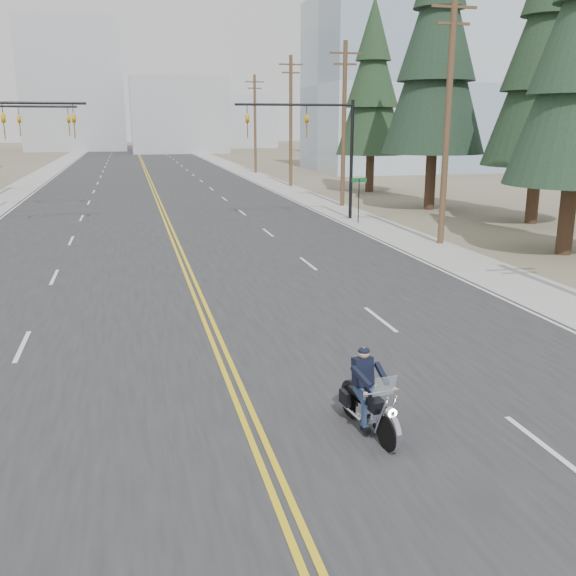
{
  "coord_description": "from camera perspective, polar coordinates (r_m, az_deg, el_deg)",
  "views": [
    {
      "loc": [
        -2.02,
        -5.06,
        5.7
      ],
      "look_at": [
        1.77,
        10.35,
        1.6
      ],
      "focal_mm": 40.0,
      "sensor_mm": 36.0,
      "label": 1
    }
  ],
  "objects": [
    {
      "name": "traffic_mast_far",
      "position": [
        45.65,
        -23.56,
        12.28
      ],
      "size": [
        6.1,
        0.26,
        7.0
      ],
      "color": "black",
      "rests_on": "ground"
    },
    {
      "name": "sidewalk_left",
      "position": [
        75.87,
        -21.22,
        9.22
      ],
      "size": [
        3.0,
        200.0,
        0.01
      ],
      "primitive_type": "cube",
      "color": "#A5A5A0",
      "rests_on": "ground"
    },
    {
      "name": "sidewalk_right",
      "position": [
        76.48,
        -3.64,
        10.19
      ],
      "size": [
        3.0,
        200.0,
        0.01
      ],
      "primitive_type": "cube",
      "color": "#A5A5A0",
      "rests_on": "ground"
    },
    {
      "name": "traffic_mast_right",
      "position": [
        38.66,
        2.8,
        13.34
      ],
      "size": [
        7.1,
        0.26,
        7.0
      ],
      "color": "black",
      "rests_on": "ground"
    },
    {
      "name": "conifer_mid",
      "position": [
        40.06,
        22.03,
        19.0
      ],
      "size": [
        6.24,
        6.24,
        16.64
      ],
      "rotation": [
        0.0,
        0.0,
        -0.27
      ],
      "color": "#382619",
      "rests_on": "ground"
    },
    {
      "name": "utility_pole_c",
      "position": [
        45.44,
        4.99,
        14.47
      ],
      "size": [
        2.2,
        0.3,
        11.0
      ],
      "color": "brown",
      "rests_on": "ground"
    },
    {
      "name": "road",
      "position": [
        75.3,
        -12.41,
        9.82
      ],
      "size": [
        20.0,
        200.0,
        0.01
      ],
      "primitive_type": "cube",
      "color": "#303033",
      "rests_on": "ground"
    },
    {
      "name": "conifer_tall",
      "position": [
        44.78,
        13.18,
        20.54
      ],
      "size": [
        6.71,
        6.71,
        18.63
      ],
      "rotation": [
        0.0,
        0.0,
        -0.19
      ],
      "color": "#382619",
      "rests_on": "ground"
    },
    {
      "name": "haze_bldg_d",
      "position": [
        145.59,
        -18.52,
        16.65
      ],
      "size": [
        20.0,
        15.0,
        26.0
      ],
      "primitive_type": "cube",
      "color": "#ADB2B7",
      "rests_on": "ground"
    },
    {
      "name": "motorcyclist",
      "position": [
        12.22,
        7.27,
        -9.24
      ],
      "size": [
        1.14,
        2.16,
        1.61
      ],
      "primitive_type": null,
      "rotation": [
        0.0,
        0.0,
        3.27
      ],
      "color": "black",
      "rests_on": "ground"
    },
    {
      "name": "haze_bldg_c",
      "position": [
        122.54,
        6.51,
        15.94
      ],
      "size": [
        16.0,
        12.0,
        18.0
      ],
      "primitive_type": "cube",
      "color": "#B7BCC6",
      "rests_on": "ground"
    },
    {
      "name": "conifer_far",
      "position": [
        55.52,
        7.53,
        17.69
      ],
      "size": [
        5.8,
        5.8,
        15.54
      ],
      "rotation": [
        0.0,
        0.0,
        -0.2
      ],
      "color": "#382619",
      "rests_on": "ground"
    },
    {
      "name": "haze_bldg_b",
      "position": [
        130.45,
        -9.72,
        14.86
      ],
      "size": [
        18.0,
        14.0,
        14.0
      ],
      "primitive_type": "cube",
      "color": "#ADB2B7",
      "rests_on": "ground"
    },
    {
      "name": "utility_pole_d",
      "position": [
        59.85,
        0.25,
        14.76
      ],
      "size": [
        2.2,
        0.3,
        11.5
      ],
      "color": "brown",
      "rests_on": "ground"
    },
    {
      "name": "street_sign",
      "position": [
        37.53,
        6.32,
        8.44
      ],
      "size": [
        0.9,
        0.06,
        2.62
      ],
      "color": "black",
      "rests_on": "ground"
    },
    {
      "name": "haze_bldg_e",
      "position": [
        157.4,
        -4.05,
        14.56
      ],
      "size": [
        14.0,
        14.0,
        12.0
      ],
      "primitive_type": "cube",
      "color": "#B7BCC6",
      "rests_on": "ground"
    },
    {
      "name": "utility_pole_b",
      "position": [
        31.59,
        14.02,
        14.59
      ],
      "size": [
        2.2,
        0.3,
        11.5
      ],
      "color": "brown",
      "rests_on": "ground"
    },
    {
      "name": "utility_pole_e",
      "position": [
        76.45,
        -2.95,
        14.49
      ],
      "size": [
        2.2,
        0.3,
        11.0
      ],
      "color": "brown",
      "rests_on": "ground"
    },
    {
      "name": "glass_building",
      "position": [
        82.52,
        11.07,
        17.22
      ],
      "size": [
        24.0,
        16.0,
        20.0
      ],
      "primitive_type": "cube",
      "color": "#9EB5CC",
      "rests_on": "ground"
    }
  ]
}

